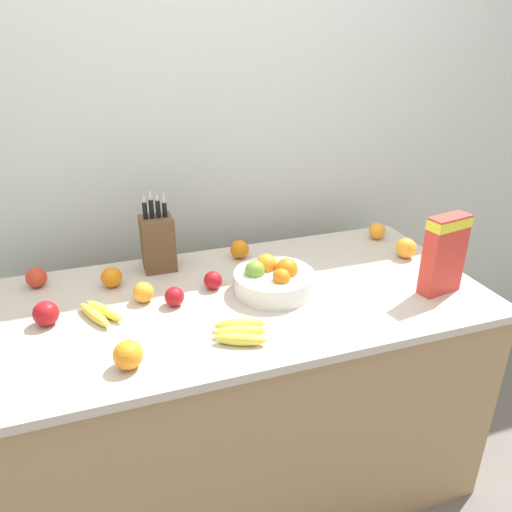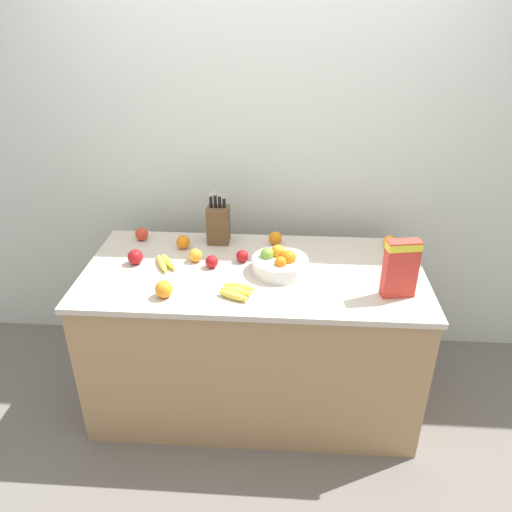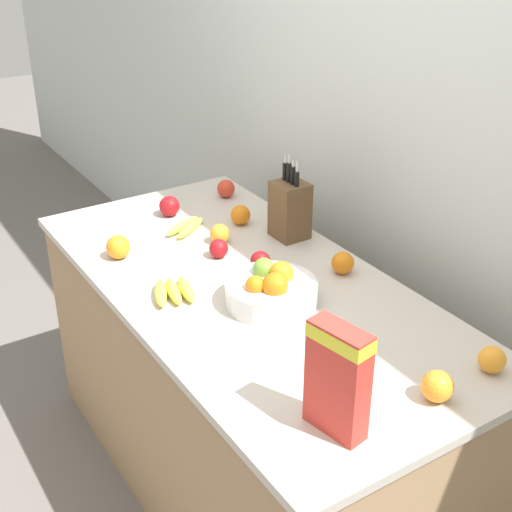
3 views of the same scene
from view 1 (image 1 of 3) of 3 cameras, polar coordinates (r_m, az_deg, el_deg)
name	(u,v)px [view 1 (image 1 of 3)]	position (r m, az deg, el deg)	size (l,w,h in m)	color
ground_plane	(241,472)	(2.35, -1.76, -23.46)	(14.00, 14.00, 0.00)	slate
wall_back	(193,141)	(2.23, -7.27, 12.90)	(9.00, 0.06, 2.60)	silver
counter	(239,392)	(2.05, -1.93, -15.31)	(1.79, 0.86, 0.87)	tan
knife_block	(158,243)	(1.99, -11.16, 1.52)	(0.12, 0.12, 0.32)	brown
cereal_box	(445,251)	(1.88, 20.74, 0.50)	(0.17, 0.09, 0.29)	red
fruit_bowl	(274,279)	(1.81, 2.03, -2.69)	(0.29, 0.29, 0.13)	silver
banana_bunch_left	(99,313)	(1.74, -17.48, -6.21)	(0.15, 0.20, 0.03)	yellow
banana_bunch_right	(240,332)	(1.57, -1.83, -8.62)	(0.19, 0.17, 0.04)	yellow
apple_rear	(174,297)	(1.75, -9.31, -4.59)	(0.07, 0.07, 0.07)	#A31419
apple_middle	(213,280)	(1.84, -4.94, -2.78)	(0.07, 0.07, 0.07)	#A31419
apple_front	(46,313)	(1.75, -22.88, -6.06)	(0.08, 0.08, 0.08)	#A31419
apple_near_bananas	(36,278)	(2.01, -23.81, -2.26)	(0.08, 0.08, 0.08)	red
orange_mid_left	(240,249)	(2.07, -1.89, 0.77)	(0.08, 0.08, 0.08)	orange
orange_near_bowl	(377,231)	(2.32, 13.67, 2.80)	(0.08, 0.08, 0.08)	orange
orange_front_center	(112,277)	(1.92, -16.19, -2.34)	(0.08, 0.08, 0.08)	orange
orange_mid_right	(144,292)	(1.79, -12.73, -4.07)	(0.07, 0.07, 0.07)	orange
orange_front_right	(128,355)	(1.47, -14.41, -10.88)	(0.09, 0.09, 0.09)	orange
orange_back_center	(406,248)	(2.16, 16.77, 0.87)	(0.08, 0.08, 0.08)	orange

